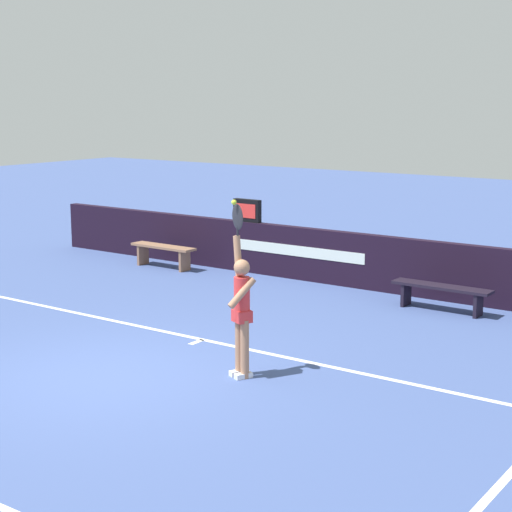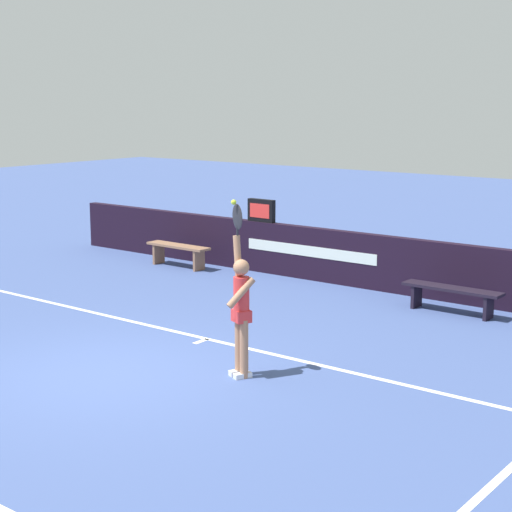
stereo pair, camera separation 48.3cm
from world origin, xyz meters
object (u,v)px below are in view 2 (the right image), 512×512
Objects in this scene: tennis_player at (241,307)px; tennis_ball at (234,202)px; speed_display at (261,211)px; courtside_bench_far at (178,250)px; courtside_bench_near at (452,293)px.

tennis_ball is (-0.11, -0.01, 1.38)m from tennis_player.
speed_display is 9.46× the size of tennis_ball.
tennis_ball is at bearing -55.52° from speed_display.
tennis_player is 7.49m from courtside_bench_far.
speed_display is at bearing 23.16° from courtside_bench_far.
speed_display is at bearing 170.65° from courtside_bench_near.
speed_display is 0.40× the size of courtside_bench_far.
speed_display is at bearing 125.26° from tennis_player.
tennis_ball is at bearing -175.53° from tennis_player.
tennis_player is at bearing -54.74° from speed_display.
tennis_player is at bearing -99.30° from courtside_bench_near.
courtside_bench_near is at bearing -9.35° from speed_display.
courtside_bench_far is (-5.68, 4.84, -0.57)m from tennis_player.
tennis_ball reaches higher than speed_display.
courtside_bench_far reaches higher than courtside_bench_near.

